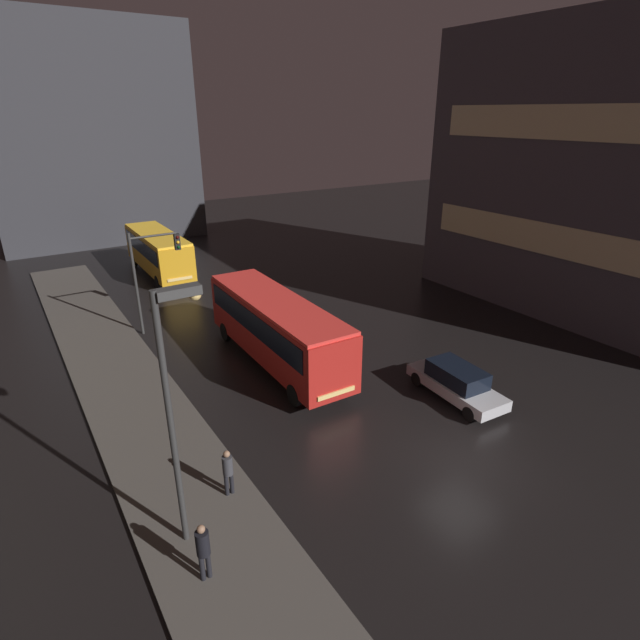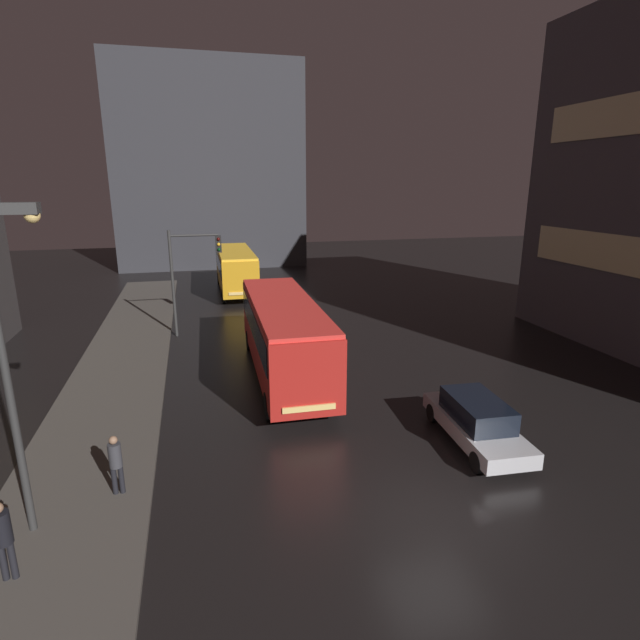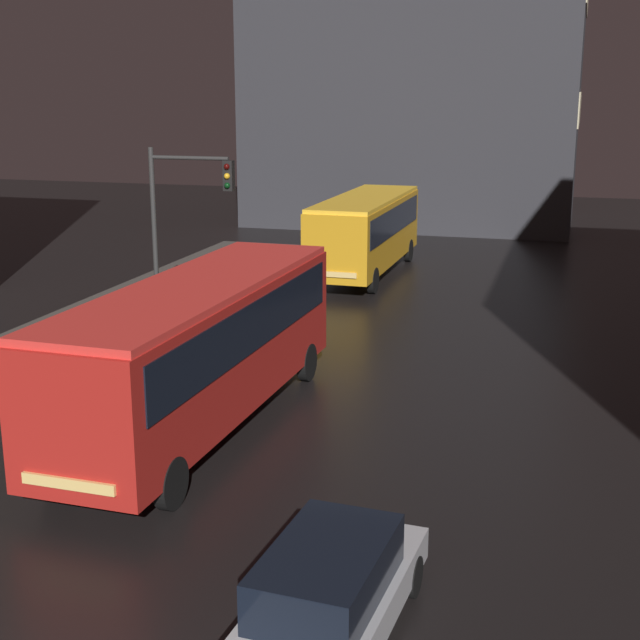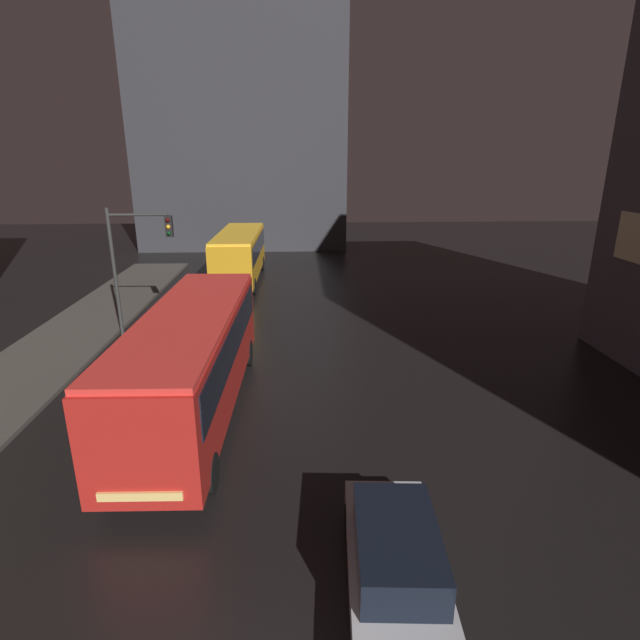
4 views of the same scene
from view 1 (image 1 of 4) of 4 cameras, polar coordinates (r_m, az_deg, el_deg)
The scene contains 11 objects.
ground_plane at distance 19.55m, azimuth 16.10°, elevation -15.26°, with size 120.00×120.00×0.00m, color black.
sidewalk_left at distance 22.95m, azimuth -20.08°, elevation -9.39°, with size 4.00×48.00×0.15m.
building_right_block at distance 35.52m, azimuth 30.68°, elevation 14.16°, with size 10.07×20.46×16.63m.
building_far_backdrop at distance 55.69m, azimuth -25.15°, elevation 18.61°, with size 18.07×12.00×19.35m.
bus_near at distance 24.54m, azimuth -5.01°, elevation -0.53°, with size 2.91×10.79×3.40m.
bus_far at distance 40.48m, azimuth -18.01°, elevation 7.71°, with size 2.67×9.72×3.26m.
car_taxi at distance 22.87m, azimuth 15.31°, elevation -6.84°, with size 2.04×4.82×1.52m.
pedestrian_near at distance 16.98m, azimuth -10.49°, elevation -16.44°, with size 0.40×0.40×1.69m.
pedestrian_mid at distance 14.63m, azimuth -13.21°, elevation -24.00°, with size 0.43×0.43×1.83m.
traffic_light_main at distance 29.21m, azimuth -18.73°, elevation 5.95°, with size 2.77×0.35×5.81m.
street_lamp_sidewalk at distance 13.46m, azimuth -16.25°, elevation -7.12°, with size 1.25×0.36×7.72m.
Camera 1 is at (-12.43, -9.46, 11.75)m, focal length 28.00 mm.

